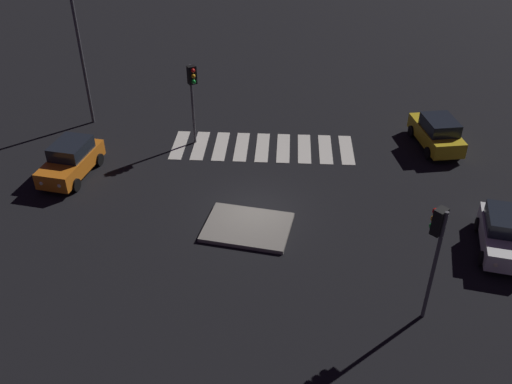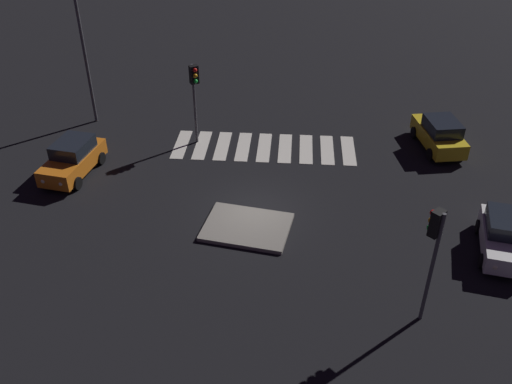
% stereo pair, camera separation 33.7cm
% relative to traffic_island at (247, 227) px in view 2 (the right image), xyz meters
% --- Properties ---
extents(ground_plane, '(80.00, 80.00, 0.00)m').
position_rel_traffic_island_xyz_m(ground_plane, '(-0.29, -1.44, -0.09)').
color(ground_plane, black).
extents(traffic_island, '(4.12, 3.36, 0.18)m').
position_rel_traffic_island_xyz_m(traffic_island, '(0.00, 0.00, 0.00)').
color(traffic_island, gray).
rests_on(traffic_island, ground).
extents(car_white, '(2.34, 4.01, 1.66)m').
position_rel_traffic_island_xyz_m(car_white, '(-10.64, 0.73, 0.73)').
color(car_white, silver).
rests_on(car_white, ground).
extents(car_yellow, '(2.45, 4.24, 1.76)m').
position_rel_traffic_island_xyz_m(car_yellow, '(-9.74, -8.01, 0.78)').
color(car_yellow, gold).
rests_on(car_yellow, ground).
extents(car_orange, '(2.41, 4.22, 1.76)m').
position_rel_traffic_island_xyz_m(car_orange, '(9.12, -3.96, 0.77)').
color(car_orange, orange).
rests_on(car_orange, ground).
extents(traffic_light_east, '(0.54, 0.53, 4.53)m').
position_rel_traffic_island_xyz_m(traffic_light_east, '(3.41, -7.55, 3.34)').
color(traffic_light_east, '#47474C').
rests_on(traffic_light_east, ground).
extents(traffic_light_west, '(0.54, 0.54, 4.67)m').
position_rel_traffic_island_xyz_m(traffic_light_west, '(-6.62, 4.67, 3.44)').
color(traffic_light_west, '#47474C').
rests_on(traffic_light_west, ground).
extents(street_lamp, '(0.56, 0.56, 8.90)m').
position_rel_traffic_island_xyz_m(street_lamp, '(9.93, -9.81, 5.85)').
color(street_lamp, '#47474C').
rests_on(street_lamp, ground).
extents(crosswalk_near, '(9.90, 3.20, 0.02)m').
position_rel_traffic_island_xyz_m(crosswalk_near, '(-0.29, -7.32, -0.08)').
color(crosswalk_near, silver).
rests_on(crosswalk_near, ground).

